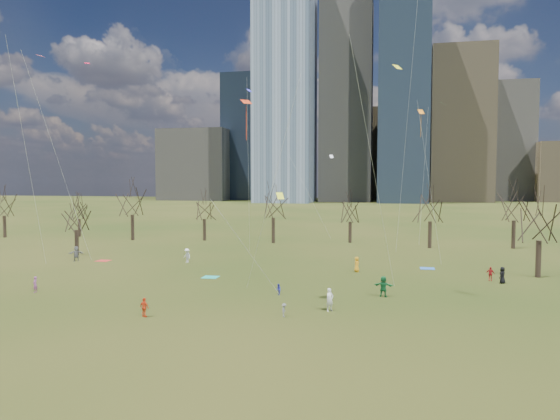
% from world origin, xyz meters
% --- Properties ---
extents(ground, '(500.00, 500.00, 0.00)m').
position_xyz_m(ground, '(0.00, 0.00, 0.00)').
color(ground, black).
rests_on(ground, ground).
extents(downtown_skyline, '(212.50, 78.00, 118.00)m').
position_xyz_m(downtown_skyline, '(-2.43, 210.64, 39.01)').
color(downtown_skyline, slate).
rests_on(downtown_skyline, ground).
extents(bare_tree_row, '(113.04, 29.80, 9.50)m').
position_xyz_m(bare_tree_row, '(-0.09, 37.22, 6.12)').
color(bare_tree_row, black).
rests_on(bare_tree_row, ground).
extents(blanket_teal, '(1.60, 1.50, 0.03)m').
position_xyz_m(blanket_teal, '(-7.14, 11.00, 0.01)').
color(blanket_teal, teal).
rests_on(blanket_teal, ground).
extents(blanket_navy, '(1.60, 1.50, 0.03)m').
position_xyz_m(blanket_navy, '(15.24, 20.96, 0.01)').
color(blanket_navy, blue).
rests_on(blanket_navy, ground).
extents(blanket_crimson, '(1.60, 1.50, 0.03)m').
position_xyz_m(blanket_crimson, '(-23.84, 18.28, 0.01)').
color(blanket_crimson, red).
rests_on(blanket_crimson, ground).
extents(person_1, '(0.76, 0.75, 1.77)m').
position_xyz_m(person_1, '(6.38, 0.20, 0.89)').
color(person_1, white).
rests_on(person_1, ground).
extents(person_3, '(0.39, 0.66, 1.00)m').
position_xyz_m(person_3, '(3.28, -2.12, 0.50)').
color(person_3, slate).
rests_on(person_3, ground).
extents(person_4, '(0.90, 0.60, 1.43)m').
position_xyz_m(person_4, '(-6.73, -4.26, 0.71)').
color(person_4, '#EA421A').
rests_on(person_4, ground).
extents(person_5, '(1.73, 0.78, 1.80)m').
position_xyz_m(person_5, '(10.38, 5.87, 0.90)').
color(person_5, '#176B35').
rests_on(person_5, ground).
extents(person_6, '(0.90, 0.94, 1.63)m').
position_xyz_m(person_6, '(21.69, 13.89, 0.81)').
color(person_6, black).
rests_on(person_6, ground).
extents(person_7, '(0.45, 0.59, 1.44)m').
position_xyz_m(person_7, '(-20.09, 1.15, 0.72)').
color(person_7, '#8D4686').
rests_on(person_7, ground).
extents(person_8, '(0.55, 0.60, 0.99)m').
position_xyz_m(person_8, '(1.42, 4.60, 0.49)').
color(person_8, '#292CB2').
rests_on(person_8, ground).
extents(person_9, '(1.27, 1.11, 1.71)m').
position_xyz_m(person_9, '(-13.15, 19.30, 0.85)').
color(person_9, white).
rests_on(person_9, ground).
extents(person_10, '(0.87, 0.52, 1.39)m').
position_xyz_m(person_10, '(20.81, 15.10, 0.69)').
color(person_10, '#B4191E').
rests_on(person_10, ground).
extents(person_11, '(1.84, 1.22, 1.90)m').
position_xyz_m(person_11, '(-26.92, 17.30, 0.95)').
color(person_11, slate).
rests_on(person_11, ground).
extents(person_12, '(0.55, 0.83, 1.67)m').
position_xyz_m(person_12, '(7.49, 17.19, 0.83)').
color(person_12, orange).
rests_on(person_12, ground).
extents(kites_airborne, '(51.85, 44.80, 35.64)m').
position_xyz_m(kites_airborne, '(5.25, 11.81, 13.00)').
color(kites_airborne, red).
rests_on(kites_airborne, ground).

